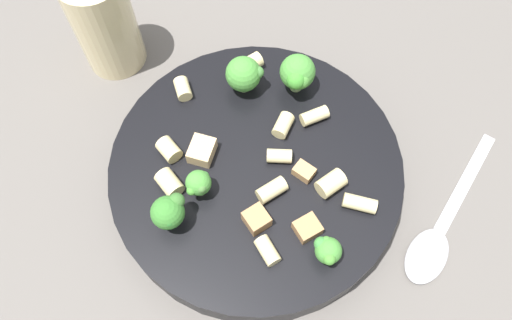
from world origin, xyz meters
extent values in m
plane|color=#5B5651|center=(0.00, 0.00, 0.00)|extent=(2.00, 2.00, 0.00)
cylinder|color=black|center=(0.00, 0.00, 0.02)|extent=(0.28, 0.28, 0.04)
cylinder|color=silver|center=(0.00, 0.00, 0.04)|extent=(0.25, 0.25, 0.01)
torus|color=black|center=(0.00, 0.00, 0.04)|extent=(0.28, 0.28, 0.00)
cylinder|color=#9EC175|center=(0.03, -0.09, 0.05)|extent=(0.01, 0.01, 0.02)
sphere|color=#478E38|center=(0.03, -0.09, 0.07)|extent=(0.04, 0.04, 0.04)
sphere|color=#418032|center=(0.04, -0.08, 0.07)|extent=(0.01, 0.01, 0.01)
sphere|color=#498F37|center=(0.02, -0.09, 0.07)|extent=(0.02, 0.02, 0.02)
sphere|color=#40912F|center=(0.02, -0.08, 0.07)|extent=(0.02, 0.02, 0.02)
cylinder|color=#9EC175|center=(0.07, -0.05, 0.05)|extent=(0.01, 0.01, 0.01)
sphere|color=#478E38|center=(0.07, -0.05, 0.06)|extent=(0.04, 0.04, 0.04)
sphere|color=#469038|center=(0.07, -0.05, 0.07)|extent=(0.01, 0.01, 0.01)
sphere|color=#427A38|center=(0.06, -0.06, 0.07)|extent=(0.01, 0.01, 0.01)
cylinder|color=#84AD60|center=(0.02, 0.09, 0.05)|extent=(0.01, 0.01, 0.02)
sphere|color=#387A2D|center=(0.02, 0.09, 0.06)|extent=(0.03, 0.03, 0.03)
sphere|color=#317B2E|center=(0.01, 0.10, 0.07)|extent=(0.01, 0.01, 0.01)
sphere|color=#386C2D|center=(0.02, 0.08, 0.07)|extent=(0.01, 0.01, 0.01)
cylinder|color=#9EC175|center=(-0.10, 0.02, 0.04)|extent=(0.01, 0.01, 0.01)
sphere|color=#478E38|center=(-0.10, 0.02, 0.06)|extent=(0.02, 0.02, 0.02)
sphere|color=#3E873A|center=(-0.10, 0.02, 0.06)|extent=(0.01, 0.01, 0.01)
sphere|color=#488B33|center=(-0.11, 0.03, 0.06)|extent=(0.01, 0.01, 0.01)
sphere|color=#488D36|center=(-0.10, 0.02, 0.06)|extent=(0.01, 0.01, 0.01)
cylinder|color=#84AD60|center=(0.02, 0.05, 0.05)|extent=(0.01, 0.01, 0.01)
sphere|color=#478E38|center=(0.02, 0.05, 0.06)|extent=(0.02, 0.02, 0.02)
sphere|color=#4A7D39|center=(0.01, 0.06, 0.06)|extent=(0.01, 0.01, 0.01)
sphere|color=#428D3A|center=(0.02, 0.05, 0.06)|extent=(0.01, 0.01, 0.01)
sphere|color=#469033|center=(0.02, 0.06, 0.06)|extent=(0.01, 0.01, 0.01)
cylinder|color=beige|center=(-0.07, -0.03, 0.05)|extent=(0.02, 0.03, 0.02)
cylinder|color=beige|center=(-0.03, 0.01, 0.05)|extent=(0.02, 0.03, 0.01)
cylinder|color=beige|center=(-0.07, 0.06, 0.05)|extent=(0.03, 0.02, 0.01)
cylinder|color=beige|center=(0.01, -0.05, 0.05)|extent=(0.02, 0.03, 0.01)
cylinder|color=beige|center=(-0.01, -0.02, 0.05)|extent=(0.03, 0.03, 0.01)
cylinder|color=beige|center=(0.11, -0.01, 0.05)|extent=(0.03, 0.02, 0.01)
cylinder|color=beige|center=(-0.01, -0.08, 0.05)|extent=(0.02, 0.03, 0.01)
cylinder|color=beige|center=(0.07, 0.05, 0.05)|extent=(0.02, 0.02, 0.02)
cylinder|color=beige|center=(0.04, 0.07, 0.05)|extent=(0.03, 0.02, 0.02)
cylinder|color=beige|center=(-0.10, -0.03, 0.05)|extent=(0.03, 0.03, 0.01)
cylinder|color=beige|center=(0.08, -0.08, 0.05)|extent=(0.02, 0.03, 0.02)
cube|color=tan|center=(0.04, 0.03, 0.05)|extent=(0.03, 0.03, 0.02)
cube|color=tan|center=(-0.04, -0.02, 0.04)|extent=(0.02, 0.02, 0.01)
cube|color=#A87A4C|center=(-0.08, 0.02, 0.05)|extent=(0.02, 0.03, 0.01)
cube|color=#A87A4C|center=(-0.04, 0.04, 0.05)|extent=(0.02, 0.02, 0.02)
cylinder|color=beige|center=(0.22, -0.01, 0.06)|extent=(0.07, 0.07, 0.12)
cylinder|color=beige|center=(0.22, -0.01, 0.02)|extent=(0.06, 0.06, 0.04)
cube|color=silver|center=(-0.16, -0.14, 0.00)|extent=(0.03, 0.13, 0.01)
ellipsoid|color=silver|center=(-0.17, -0.05, 0.01)|extent=(0.04, 0.06, 0.01)
camera|label=1|loc=(-0.14, 0.15, 0.47)|focal=35.00mm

